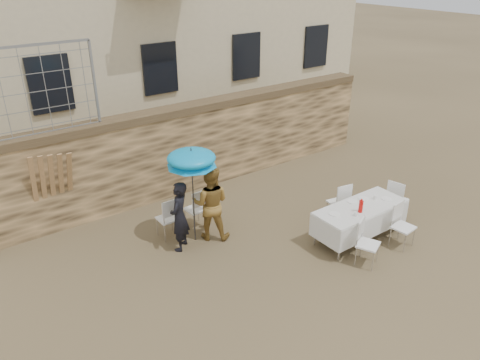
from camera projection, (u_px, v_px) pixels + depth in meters
ground at (294, 299)px, 8.36m from camera, size 80.00×80.00×0.00m
stone_wall at (161, 155)px, 11.54m from camera, size 13.00×0.50×2.20m
chain_link_fence at (14, 95)px, 9.09m from camera, size 3.20×0.06×1.80m
man_suit at (179, 216)px, 9.51m from camera, size 0.65×0.64×1.52m
woman_dress at (210, 203)px, 9.87m from camera, size 1.02×0.99×1.65m
umbrella at (192, 161)px, 9.31m from camera, size 1.03×1.03×1.97m
couple_chair_left at (168, 217)px, 10.03m from camera, size 0.49×0.49×0.96m
couple_chair_right at (196, 208)px, 10.40m from camera, size 0.51×0.51×0.96m
banquet_table at (361, 208)px, 9.87m from camera, size 2.10×0.85×0.78m
soda_bottle at (361, 206)px, 9.58m from camera, size 0.09×0.09×0.26m
table_chair_front_left at (368, 243)px, 9.12m from camera, size 0.64×0.64×0.96m
table_chair_front_right at (404, 226)px, 9.70m from camera, size 0.53×0.53×0.96m
table_chair_back at (338, 201)px, 10.67m from camera, size 0.56×0.56×0.96m
table_chair_side at (397, 199)px, 10.79m from camera, size 0.58×0.58×0.96m
wood_planks at (50, 192)px, 9.94m from camera, size 0.70×0.20×2.00m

